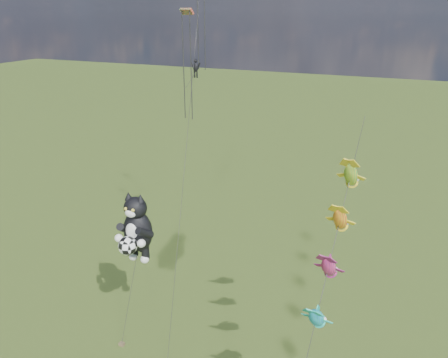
% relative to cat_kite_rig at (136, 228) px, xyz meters
% --- Properties ---
extents(cat_kite_rig, '(2.47, 4.06, 10.86)m').
position_rel_cat_kite_rig_xyz_m(cat_kite_rig, '(0.00, 0.00, 0.00)').
color(cat_kite_rig, '#4F3D29').
rests_on(cat_kite_rig, ground).
extents(fish_windsock_rig, '(1.37, 15.95, 16.99)m').
position_rel_cat_kite_rig_xyz_m(fish_windsock_rig, '(13.95, -4.24, 1.37)').
color(fish_windsock_rig, '#4F3D29').
rests_on(fish_windsock_rig, ground).
extents(parafoil_rig, '(5.62, 16.89, 26.30)m').
position_rel_cat_kite_rig_xyz_m(parafoil_rig, '(-0.54, 10.89, 11.13)').
color(parafoil_rig, '#4F3D29').
rests_on(parafoil_rig, ground).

